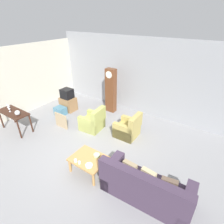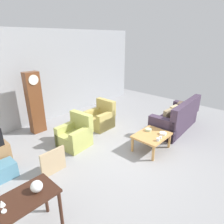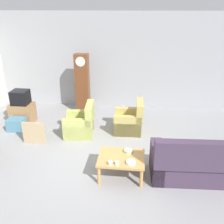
% 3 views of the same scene
% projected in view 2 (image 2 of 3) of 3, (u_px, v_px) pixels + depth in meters
% --- Properties ---
extents(ground_plane, '(10.40, 10.40, 0.00)m').
position_uv_depth(ground_plane, '(127.00, 150.00, 5.38)').
color(ground_plane, gray).
extents(garage_door_wall, '(8.40, 0.16, 3.20)m').
position_uv_depth(garage_door_wall, '(50.00, 76.00, 7.07)').
color(garage_door_wall, '#9EA0A5').
rests_on(garage_door_wall, ground_plane).
extents(couch_floral, '(2.14, 0.99, 1.04)m').
position_uv_depth(couch_floral, '(176.00, 119.00, 6.49)').
color(couch_floral, '#423347').
rests_on(couch_floral, ground_plane).
extents(armchair_olive_near, '(0.86, 0.83, 0.92)m').
position_uv_depth(armchair_olive_near, '(75.00, 136.00, 5.51)').
color(armchair_olive_near, tan).
rests_on(armchair_olive_near, ground_plane).
extents(armchair_olive_far, '(0.80, 0.78, 0.92)m').
position_uv_depth(armchair_olive_far, '(101.00, 119.00, 6.66)').
color(armchair_olive_far, tan).
rests_on(armchair_olive_far, ground_plane).
extents(coffee_table_wood, '(0.96, 0.76, 0.46)m').
position_uv_depth(coffee_table_wood, '(152.00, 137.00, 5.27)').
color(coffee_table_wood, tan).
rests_on(coffee_table_wood, ground_plane).
extents(console_table_dark, '(1.30, 0.56, 0.79)m').
position_uv_depth(console_table_dark, '(12.00, 212.00, 2.68)').
color(console_table_dark, '#381E14').
rests_on(console_table_dark, ground_plane).
extents(grandfather_clock, '(0.44, 0.30, 1.96)m').
position_uv_depth(grandfather_clock, '(35.00, 103.00, 6.09)').
color(grandfather_clock, brown).
rests_on(grandfather_clock, ground_plane).
extents(framed_picture_leaning, '(0.60, 0.05, 0.60)m').
position_uv_depth(framed_picture_leaning, '(53.00, 162.00, 4.37)').
color(framed_picture_leaning, tan).
rests_on(framed_picture_leaning, ground_plane).
extents(storage_box_blue, '(0.47, 0.39, 0.35)m').
position_uv_depth(storage_box_blue, '(4.00, 170.00, 4.28)').
color(storage_box_blue, teal).
rests_on(storage_box_blue, ground_plane).
extents(glass_dome_cloche, '(0.18, 0.18, 0.18)m').
position_uv_depth(glass_dome_cloche, '(37.00, 186.00, 2.85)').
color(glass_dome_cloche, silver).
rests_on(glass_dome_cloche, console_table_dark).
extents(cup_white_porcelain, '(0.07, 0.07, 0.07)m').
position_uv_depth(cup_white_porcelain, '(160.00, 138.00, 5.01)').
color(cup_white_porcelain, white).
rests_on(cup_white_porcelain, coffee_table_wood).
extents(cup_blue_rimmed, '(0.09, 0.09, 0.08)m').
position_uv_depth(cup_blue_rimmed, '(158.00, 140.00, 4.91)').
color(cup_blue_rimmed, silver).
rests_on(cup_blue_rimmed, coffee_table_wood).
extents(bowl_white_stacked, '(0.19, 0.19, 0.06)m').
position_uv_depth(bowl_white_stacked, '(163.00, 133.00, 5.24)').
color(bowl_white_stacked, white).
rests_on(bowl_white_stacked, coffee_table_wood).
extents(bowl_shallow_green, '(0.18, 0.18, 0.06)m').
position_uv_depth(bowl_shallow_green, '(148.00, 130.00, 5.45)').
color(bowl_shallow_green, '#B2C69E').
rests_on(bowl_shallow_green, coffee_table_wood).
extents(wine_glass_short, '(0.07, 0.07, 0.19)m').
position_uv_depth(wine_glass_short, '(2.00, 204.00, 2.49)').
color(wine_glass_short, silver).
rests_on(wine_glass_short, console_table_dark).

